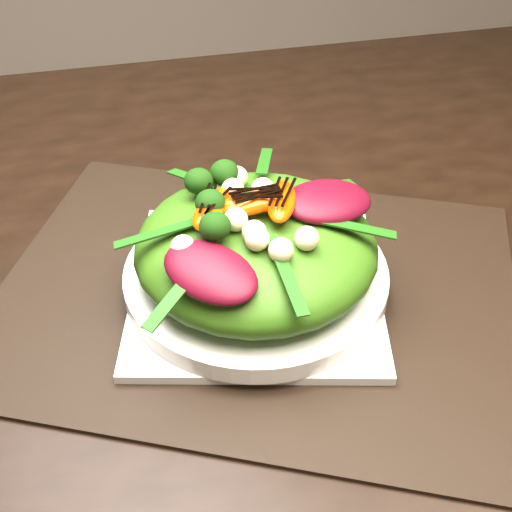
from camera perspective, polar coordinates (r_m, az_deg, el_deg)
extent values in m
cube|color=black|center=(0.75, 1.57, 1.42)|extent=(1.60, 0.90, 0.75)
cube|color=black|center=(0.66, 0.00, -2.96)|extent=(0.60, 0.54, 0.00)
cube|color=silver|center=(0.65, 0.00, -2.54)|extent=(0.28, 0.28, 0.01)
cylinder|color=silver|center=(0.64, 0.00, -1.65)|extent=(0.33, 0.33, 0.02)
ellipsoid|color=#366011|center=(0.62, 0.00, 0.76)|extent=(0.28, 0.28, 0.08)
ellipsoid|color=#450713|center=(0.61, 6.00, 4.53)|extent=(0.09, 0.07, 0.02)
ellipsoid|color=#EC3F03|center=(0.60, -0.87, 4.61)|extent=(0.07, 0.05, 0.02)
sphere|color=#15360A|center=(0.62, -6.16, 5.74)|extent=(0.04, 0.04, 0.04)
sphere|color=#CAB58E|center=(0.57, 4.64, 1.75)|extent=(0.03, 0.03, 0.02)
cube|color=black|center=(0.59, -0.88, 5.31)|extent=(0.05, 0.02, 0.00)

